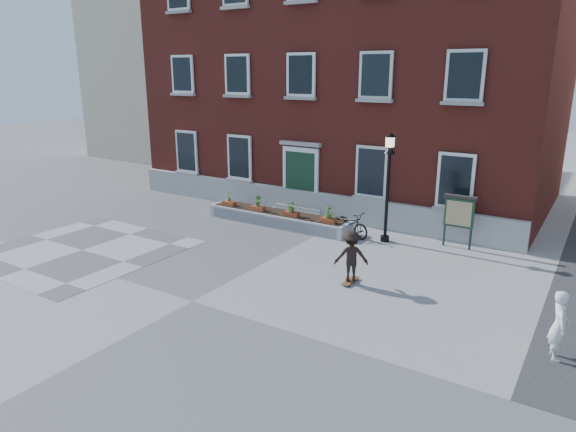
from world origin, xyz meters
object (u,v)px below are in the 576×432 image
Objects in this scene: bystander at (559,325)px; skateboarder at (351,256)px; bicycle at (348,224)px; lamp_post at (388,172)px; notice_board at (459,213)px.

bystander is 5.64m from skateboarder.
bicycle is 4.44m from skateboarder.
bystander is at bearing -41.71° from lamp_post.
bystander is at bearing -58.72° from notice_board.
bystander is 8.34m from lamp_post.
lamp_post reaches higher than notice_board.
bicycle is 3.94m from notice_board.
bicycle is 2.49m from lamp_post.
bicycle is at bearing -167.25° from notice_board.
bicycle is 0.47× the size of lamp_post.
notice_board is at bearing -62.47° from bicycle.
skateboarder is (2.00, -3.95, 0.35)m from bicycle.
skateboarder is at bearing 60.21° from bystander.
notice_board is 5.13m from skateboarder.
skateboarder is at bearing -138.36° from bicycle.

